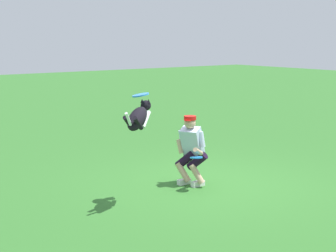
% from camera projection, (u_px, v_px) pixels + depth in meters
% --- Properties ---
extents(ground_plane, '(60.00, 60.00, 0.00)m').
position_uv_depth(ground_plane, '(211.00, 184.00, 9.70)').
color(ground_plane, '#306C29').
extents(person, '(0.51, 0.70, 1.29)m').
position_uv_depth(person, '(191.00, 148.00, 9.53)').
color(person, silver).
rests_on(person, ground_plane).
extents(dog, '(0.86, 0.65, 0.50)m').
position_uv_depth(dog, '(138.00, 117.00, 8.20)').
color(dog, black).
extents(frisbee_flying, '(0.32, 0.32, 0.08)m').
position_uv_depth(frisbee_flying, '(141.00, 95.00, 8.34)').
color(frisbee_flying, '#3183DF').
extents(frisbee_held, '(0.31, 0.31, 0.06)m').
position_uv_depth(frisbee_held, '(196.00, 157.00, 9.17)').
color(frisbee_held, '#2182E1').
rests_on(frisbee_held, person).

